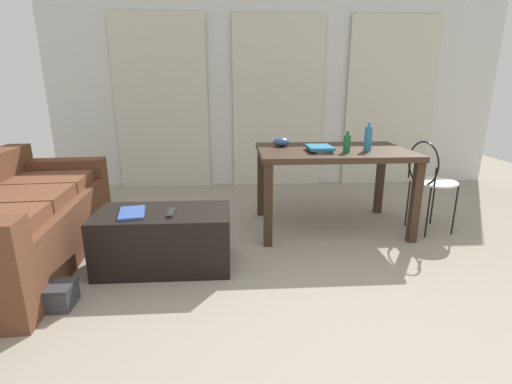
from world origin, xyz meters
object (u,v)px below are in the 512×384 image
(bowl, at_px, (281,142))
(scissors, at_px, (347,146))
(book_stack, at_px, (319,148))
(magazine, at_px, (132,213))
(couch, at_px, (13,223))
(wire_chair, at_px, (428,176))
(bottle_far, at_px, (368,139))
(shoebox, at_px, (44,296))
(craft_table, at_px, (333,159))
(tv_remote_primary, at_px, (171,212))
(bottle_near, at_px, (347,143))
(coffee_table, at_px, (164,239))

(bowl, bearing_deg, scissors, -3.91)
(book_stack, relative_size, magazine, 1.05)
(couch, bearing_deg, wire_chair, 7.04)
(bottle_far, xyz_separation_m, shoebox, (-2.36, -1.10, -0.79))
(craft_table, relative_size, book_stack, 4.57)
(craft_table, distance_m, tv_remote_primary, 1.57)
(couch, bearing_deg, scissors, 14.68)
(bottle_near, bearing_deg, tv_remote_primary, -157.84)
(bowl, xyz_separation_m, scissors, (0.63, -0.04, -0.04))
(bowl, xyz_separation_m, book_stack, (0.30, -0.29, -0.02))
(couch, xyz_separation_m, bowl, (2.12, 0.76, 0.48))
(wire_chair, bearing_deg, bottle_far, 176.16)
(coffee_table, height_order, scissors, scissors)
(bottle_near, xyz_separation_m, shoebox, (-2.15, -1.04, -0.76))
(coffee_table, xyz_separation_m, tv_remote_primary, (0.07, -0.05, 0.22))
(coffee_table, xyz_separation_m, bottle_near, (1.50, 0.53, 0.62))
(bottle_far, bearing_deg, scissors, 111.15)
(couch, height_order, bottle_near, bottle_near)
(wire_chair, distance_m, shoebox, 3.15)
(coffee_table, relative_size, bowl, 6.37)
(scissors, bearing_deg, bowl, 176.09)
(shoebox, bearing_deg, bottle_near, 25.74)
(bottle_far, bearing_deg, book_stack, 179.16)
(bowl, height_order, shoebox, bowl)
(bottle_near, relative_size, shoebox, 0.50)
(craft_table, height_order, shoebox, craft_table)
(magazine, height_order, shoebox, magazine)
(wire_chair, height_order, shoebox, wire_chair)
(bottle_far, bearing_deg, magazine, -161.70)
(bottle_near, relative_size, scissors, 1.90)
(craft_table, height_order, wire_chair, wire_chair)
(wire_chair, height_order, bottle_far, bottle_far)
(bowl, relative_size, magazine, 0.54)
(couch, xyz_separation_m, tv_remote_primary, (1.21, -0.18, 0.12))
(couch, bearing_deg, shoebox, -52.65)
(book_stack, distance_m, shoebox, 2.33)
(couch, relative_size, scissors, 20.58)
(coffee_table, xyz_separation_m, shoebox, (-0.65, -0.51, -0.14))
(wire_chair, distance_m, bottle_near, 0.83)
(craft_table, bearing_deg, shoebox, -149.72)
(couch, xyz_separation_m, bottle_far, (2.84, 0.46, 0.55))
(wire_chair, bearing_deg, scissors, 156.14)
(shoebox, bearing_deg, wire_chair, 19.93)
(book_stack, height_order, shoebox, book_stack)
(book_stack, distance_m, scissors, 0.41)
(bottle_near, distance_m, tv_remote_primary, 1.59)
(craft_table, bearing_deg, couch, -167.36)
(bowl, distance_m, book_stack, 0.42)
(bottle_far, height_order, magazine, bottle_far)
(coffee_table, xyz_separation_m, bottle_far, (1.71, 0.59, 0.65))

